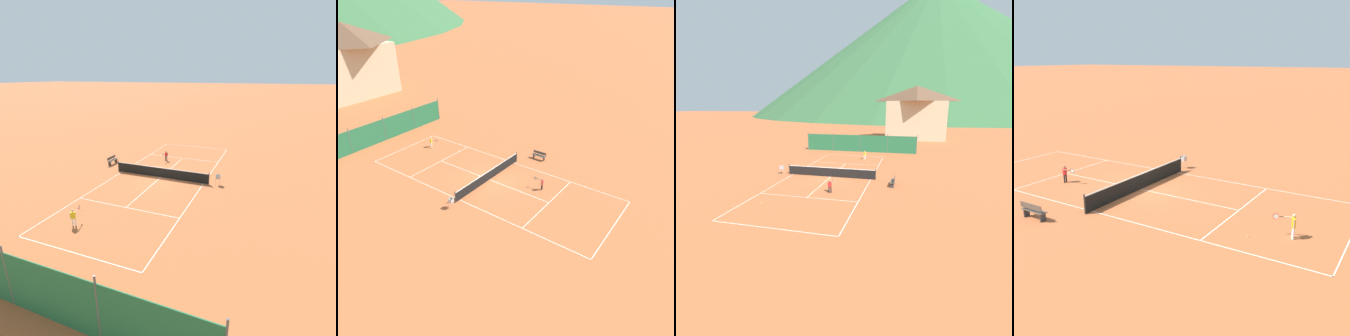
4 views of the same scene
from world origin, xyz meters
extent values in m
plane|color=#B25B33|center=(0.00, 0.00, 0.00)|extent=(600.00, 600.00, 0.00)
cube|color=white|center=(0.00, 11.90, 0.00)|extent=(8.25, 0.05, 0.01)
cube|color=white|center=(0.00, -11.90, 0.00)|extent=(8.25, 0.05, 0.01)
cube|color=white|center=(-4.10, 0.00, 0.00)|extent=(0.05, 23.85, 0.01)
cube|color=white|center=(4.10, 0.00, 0.00)|extent=(0.05, 23.85, 0.01)
cube|color=white|center=(0.00, 6.40, 0.00)|extent=(8.20, 0.05, 0.01)
cube|color=white|center=(0.00, -6.40, 0.00)|extent=(8.20, 0.05, 0.01)
cube|color=white|center=(0.00, 0.00, 0.00)|extent=(0.05, 12.80, 0.01)
cylinder|color=#2D2D2D|center=(-4.55, 0.00, 0.53)|extent=(0.08, 0.08, 1.06)
cylinder|color=#2D2D2D|center=(4.55, 0.00, 0.53)|extent=(0.08, 0.08, 1.06)
cube|color=black|center=(0.00, 0.00, 0.46)|extent=(9.10, 0.02, 0.91)
cube|color=white|center=(0.00, 0.00, 0.93)|extent=(9.10, 0.04, 0.06)
cube|color=#236B42|center=(0.00, 15.50, 1.30)|extent=(17.20, 0.04, 2.60)
cylinder|color=#59595E|center=(-4.30, 15.50, 1.45)|extent=(0.08, 0.08, 2.90)
cylinder|color=#59595E|center=(0.00, 15.50, 1.45)|extent=(0.08, 0.08, 2.90)
cylinder|color=white|center=(1.88, 9.77, 0.27)|extent=(0.10, 0.10, 0.55)
cylinder|color=white|center=(1.72, 9.70, 0.27)|extent=(0.10, 0.10, 0.55)
cube|color=yellow|center=(1.80, 9.73, 0.76)|extent=(0.30, 0.24, 0.42)
sphere|color=tan|center=(1.80, 9.73, 1.08)|extent=(0.17, 0.17, 0.17)
cylinder|color=tan|center=(1.96, 9.79, 0.76)|extent=(0.06, 0.06, 0.42)
cylinder|color=tan|center=(1.72, 9.48, 0.92)|extent=(0.21, 0.42, 0.06)
cylinder|color=black|center=(1.84, 9.19, 0.92)|extent=(0.10, 0.19, 0.03)
torus|color=red|center=(1.93, 8.97, 0.92)|extent=(0.12, 0.27, 0.28)
cylinder|color=silver|center=(1.93, 8.97, 0.92)|extent=(0.10, 0.23, 0.25)
cylinder|color=black|center=(1.34, -4.88, 0.26)|extent=(0.09, 0.09, 0.52)
cylinder|color=black|center=(1.51, -4.85, 0.26)|extent=(0.09, 0.09, 0.52)
cube|color=red|center=(1.43, -4.86, 0.72)|extent=(0.27, 0.18, 0.40)
sphere|color=#A37556|center=(1.43, -4.86, 1.03)|extent=(0.16, 0.16, 0.16)
cylinder|color=#A37556|center=(1.27, -4.89, 0.72)|extent=(0.06, 0.06, 0.40)
cylinder|color=#A37556|center=(1.55, -4.64, 0.88)|extent=(0.12, 0.41, 0.06)
cylinder|color=black|center=(1.51, -4.35, 0.88)|extent=(0.06, 0.19, 0.03)
torus|color=black|center=(1.47, -4.12, 0.88)|extent=(0.06, 0.28, 0.28)
cylinder|color=silver|center=(1.47, -4.12, 0.88)|extent=(0.04, 0.25, 0.25)
sphere|color=#CCE033|center=(-2.81, -8.41, 0.03)|extent=(0.07, 0.07, 0.07)
sphere|color=#CCE033|center=(2.61, 7.99, 0.03)|extent=(0.07, 0.07, 0.07)
sphere|color=#CCE033|center=(-4.18, -4.34, 0.03)|extent=(0.07, 0.07, 0.07)
cylinder|color=#B7B7BC|center=(-5.47, -0.41, 0.28)|extent=(0.02, 0.02, 0.55)
cylinder|color=#B7B7BC|center=(-5.13, -0.41, 0.28)|extent=(0.02, 0.02, 0.55)
cylinder|color=#B7B7BC|center=(-5.47, -0.07, 0.28)|extent=(0.02, 0.02, 0.55)
cylinder|color=#B7B7BC|center=(-5.13, -0.07, 0.28)|extent=(0.02, 0.02, 0.55)
cube|color=#B7B7BC|center=(-5.30, -0.24, 0.56)|extent=(0.34, 0.34, 0.02)
cube|color=#B7B7BC|center=(-5.30, -0.41, 0.72)|extent=(0.34, 0.02, 0.34)
cube|color=#B7B7BC|center=(-5.30, -0.07, 0.72)|extent=(0.34, 0.02, 0.34)
cube|color=#B7B7BC|center=(-5.47, -0.24, 0.72)|extent=(0.02, 0.34, 0.34)
cube|color=#B7B7BC|center=(-5.13, -0.24, 0.72)|extent=(0.02, 0.34, 0.34)
sphere|color=#CCE033|center=(-5.32, -0.26, 0.60)|extent=(0.07, 0.07, 0.07)
sphere|color=#CCE033|center=(-5.20, -0.31, 0.60)|extent=(0.07, 0.07, 0.07)
sphere|color=#CCE033|center=(-5.20, -0.34, 0.60)|extent=(0.07, 0.07, 0.07)
sphere|color=#CCE033|center=(-5.35, -0.36, 0.60)|extent=(0.07, 0.07, 0.07)
sphere|color=#CCE033|center=(-5.23, -0.35, 0.60)|extent=(0.07, 0.07, 0.07)
sphere|color=#CCE033|center=(-5.32, -0.21, 0.60)|extent=(0.07, 0.07, 0.07)
sphere|color=#CCE033|center=(-5.18, -0.35, 0.66)|extent=(0.07, 0.07, 0.07)
sphere|color=#CCE033|center=(-5.41, -0.36, 0.66)|extent=(0.07, 0.07, 0.07)
sphere|color=#CCE033|center=(-5.20, -0.12, 0.66)|extent=(0.07, 0.07, 0.07)
sphere|color=#CCE033|center=(-5.27, -0.33, 0.66)|extent=(0.07, 0.07, 0.07)
sphere|color=#CCE033|center=(-5.34, -0.33, 0.66)|extent=(0.07, 0.07, 0.07)
sphere|color=#CCE033|center=(-5.27, -0.11, 0.66)|extent=(0.07, 0.07, 0.07)
sphere|color=#CCE033|center=(-5.34, -0.35, 0.71)|extent=(0.07, 0.07, 0.07)
sphere|color=#CCE033|center=(-5.43, -0.29, 0.71)|extent=(0.07, 0.07, 0.07)
sphere|color=#CCE033|center=(-5.34, -0.23, 0.71)|extent=(0.07, 0.07, 0.07)
sphere|color=#CCE033|center=(-5.23, -0.24, 0.71)|extent=(0.07, 0.07, 0.07)
cube|color=#51473D|center=(6.30, -1.65, 0.44)|extent=(0.36, 1.50, 0.05)
cube|color=#51473D|center=(6.46, -1.65, 0.70)|extent=(0.04, 1.50, 0.28)
cube|color=#333338|center=(6.30, -2.25, 0.22)|extent=(0.32, 0.06, 0.44)
cube|color=#333338|center=(6.30, -1.05, 0.22)|extent=(0.32, 0.06, 0.44)
camera|label=1|loc=(-9.03, 20.93, 9.02)|focal=28.00mm
camera|label=2|loc=(-20.45, -16.68, 16.02)|focal=35.00mm
camera|label=3|loc=(7.62, -24.56, 7.00)|focal=28.00mm
camera|label=4|loc=(17.67, 13.87, 7.64)|focal=42.00mm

